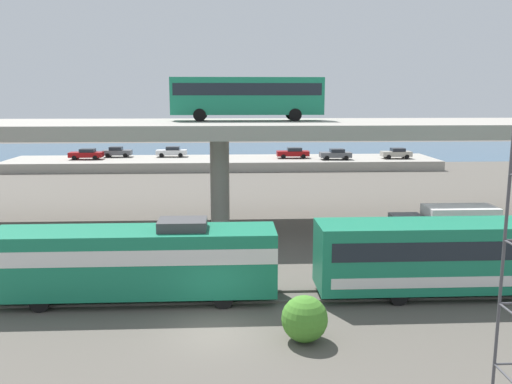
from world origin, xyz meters
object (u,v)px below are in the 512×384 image
transit_bus_on_overpass (247,95)px  parked_car_0 (117,152)px  service_truck_west (446,227)px  parked_car_5 (86,154)px  parked_car_3 (293,153)px  parked_car_1 (336,154)px  parked_car_4 (396,153)px  parked_car_2 (172,152)px  train_locomotive (121,259)px

transit_bus_on_overpass → parked_car_0: 41.09m
service_truck_west → parked_car_5: 54.97m
parked_car_3 → transit_bus_on_overpass: bearing=77.0°
parked_car_1 → parked_car_4: same height
parked_car_3 → parked_car_5: same height
parked_car_1 → parked_car_2: same height
parked_car_4 → parked_car_2: bearing=-6.6°
train_locomotive → parked_car_3: bearing=-106.1°
parked_car_3 → parked_car_5: 29.19m
parked_car_2 → parked_car_4: bearing=173.4°
transit_bus_on_overpass → parked_car_2: size_ratio=2.73×
parked_car_0 → parked_car_3: 25.58m
parked_car_4 → transit_bus_on_overpass: bearing=55.3°
service_truck_west → parked_car_4: bearing=-102.8°
parked_car_1 → parked_car_5: size_ratio=0.95×
transit_bus_on_overpass → parked_car_5: transit_bus_on_overpass is taller
parked_car_1 → parked_car_3: 6.11m
parked_car_3 → parked_car_4: (14.63, -1.26, -0.00)m
parked_car_1 → parked_car_2: (-23.30, 4.50, -0.00)m
train_locomotive → parked_car_1: bearing=-112.7°
train_locomotive → parked_car_2: bearing=-86.9°
transit_bus_on_overpass → train_locomotive: bearing=-111.8°
parked_car_4 → service_truck_west: bearing=77.2°
parked_car_4 → parked_car_0: bearing=-5.5°
transit_bus_on_overpass → parked_car_1: bearing=66.8°
train_locomotive → parked_car_5: train_locomotive is taller
service_truck_west → parked_car_0: (-30.58, 45.63, 0.45)m
parked_car_4 → parked_car_5: (-43.83, 1.17, 0.00)m
service_truck_west → parked_car_1: 41.00m
train_locomotive → parked_car_0: size_ratio=3.72×
train_locomotive → parked_car_1: size_ratio=3.47×
service_truck_west → parked_car_2: 50.84m
service_truck_west → parked_car_0: 54.93m
transit_bus_on_overpass → parked_car_0: (-17.72, 36.15, -8.21)m
train_locomotive → parked_car_1: (20.45, 48.90, -0.11)m
parked_car_0 → parked_car_5: (-3.75, -2.71, 0.00)m
train_locomotive → parked_car_1: train_locomotive is taller
parked_car_1 → parked_car_3: bearing=-19.3°
parked_car_0 → parked_car_3: same height
parked_car_1 → parked_car_5: 35.01m
parked_car_1 → parked_car_4: (8.87, 0.76, -0.00)m
service_truck_west → transit_bus_on_overpass: bearing=-36.4°
parked_car_2 → parked_car_4: same height
service_truck_west → parked_car_5: bearing=-51.3°
service_truck_west → parked_car_3: 43.32m
parked_car_0 → parked_car_4: same height
parked_car_0 → parked_car_2: 7.91m
service_truck_west → parked_car_3: size_ratio=1.48×
transit_bus_on_overpass → parked_car_5: (-21.47, 33.44, -8.21)m
train_locomotive → transit_bus_on_overpass: 20.41m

